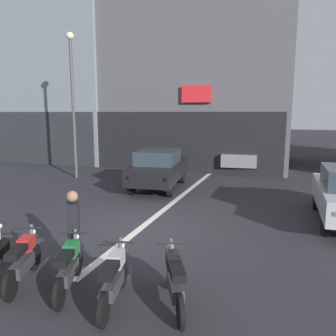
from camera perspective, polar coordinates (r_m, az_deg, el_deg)
ground_plane at (r=9.29m, az=-4.98°, el=-10.44°), size 120.00×120.00×0.00m
lane_centre_line at (r=14.75m, az=4.68°, el=-2.91°), size 0.20×18.00×0.01m
building_corner_left at (r=27.08m, az=-17.63°, el=22.83°), size 10.49×9.04×19.25m
building_mid_block at (r=22.16m, az=5.88°, el=18.63°), size 10.87×8.74×13.44m
car_black_crossing_near at (r=13.89m, az=-1.61°, el=0.04°), size 2.26×4.29×1.64m
car_grey_down_street at (r=19.03m, az=12.10°, el=2.39°), size 2.22×4.27×1.64m
street_lamp at (r=16.72m, az=-16.02°, el=12.48°), size 0.36×0.36×6.81m
motorcycle_red_row_left_mid at (r=6.96m, az=-23.52°, el=-14.19°), size 0.72×1.58×0.98m
motorcycle_green_row_centre at (r=6.43m, az=-16.57°, el=-15.79°), size 0.70×1.59×0.98m
motorcycle_silver_row_right_mid at (r=5.86m, az=-9.24°, el=-18.09°), size 0.58×1.64×0.98m
motorcycle_black_row_rightmost at (r=5.76m, az=1.15°, el=-18.49°), size 0.81×1.53×0.98m
person_by_motorcycles at (r=6.90m, az=-15.80°, el=-10.39°), size 0.38×0.42×1.67m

